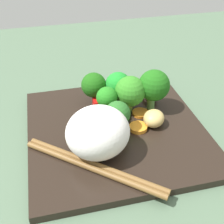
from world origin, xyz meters
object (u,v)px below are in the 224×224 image
at_px(rice_mound, 98,132).
at_px(carrot_slice_2, 132,93).
at_px(chopstick_pair, 93,166).
at_px(square_plate, 116,130).
at_px(broccoli_floret_5, 154,86).

xyz_separation_m(rice_mound, carrot_slice_2, (-0.09, -0.14, -0.03)).
height_order(rice_mound, chopstick_pair, rice_mound).
bearing_deg(rice_mound, chopstick_pair, 65.58).
bearing_deg(carrot_slice_2, chopstick_pair, 57.74).
relative_size(rice_mound, chopstick_pair, 0.52).
distance_m(square_plate, carrot_slice_2, 0.11).
distance_m(rice_mound, chopstick_pair, 0.05).
relative_size(broccoli_floret_5, carrot_slice_2, 3.11).
distance_m(carrot_slice_2, chopstick_pair, 0.20).
relative_size(square_plate, broccoli_floret_5, 3.77).
bearing_deg(rice_mound, broccoli_floret_5, -142.96).
height_order(square_plate, broccoli_floret_5, broccoli_floret_5).
bearing_deg(carrot_slice_2, rice_mound, 56.20).
bearing_deg(chopstick_pair, rice_mound, 106.53).
relative_size(square_plate, carrot_slice_2, 11.71).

